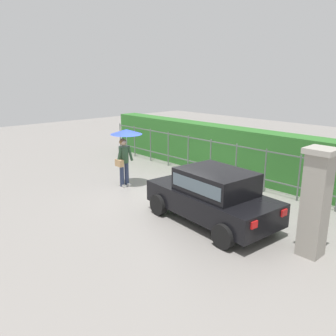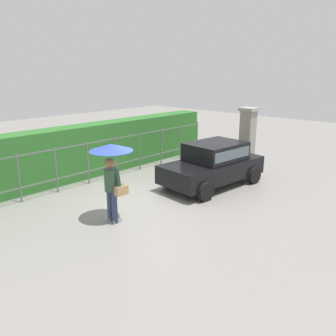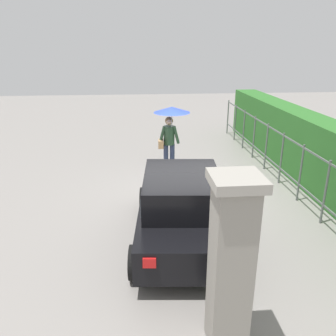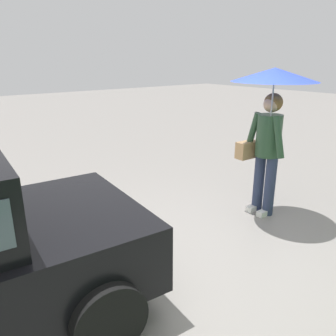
{
  "view_description": "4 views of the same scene",
  "coord_description": "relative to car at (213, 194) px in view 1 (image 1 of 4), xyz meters",
  "views": [
    {
      "loc": [
        7.88,
        -7.19,
        3.86
      ],
      "look_at": [
        0.41,
        -0.27,
        1.1
      ],
      "focal_mm": 36.68,
      "sensor_mm": 36.0,
      "label": 1
    },
    {
      "loc": [
        -6.92,
        -7.09,
        3.86
      ],
      "look_at": [
        0.46,
        -0.16,
        0.95
      ],
      "focal_mm": 37.05,
      "sensor_mm": 36.0,
      "label": 2
    },
    {
      "loc": [
        8.43,
        -1.28,
        3.78
      ],
      "look_at": [
        0.49,
        -0.57,
        0.91
      ],
      "focal_mm": 36.34,
      "sensor_mm": 36.0,
      "label": 3
    },
    {
      "loc": [
        2.06,
        2.36,
        2.16
      ],
      "look_at": [
        0.07,
        -0.17,
        1.11
      ],
      "focal_mm": 35.85,
      "sensor_mm": 36.0,
      "label": 4
    }
  ],
  "objects": [
    {
      "name": "ground_plane",
      "position": [
        -2.38,
        0.47,
        -0.8
      ],
      "size": [
        40.0,
        40.0,
        0.0
      ],
      "primitive_type": "plane",
      "color": "gray"
    },
    {
      "name": "car",
      "position": [
        0.0,
        0.0,
        0.0
      ],
      "size": [
        3.85,
        2.12,
        1.48
      ],
      "rotation": [
        0.0,
        0.0,
        3.06
      ],
      "color": "black",
      "rests_on": "ground"
    },
    {
      "name": "pedestrian",
      "position": [
        -4.15,
        0.18,
        0.75
      ],
      "size": [
        1.1,
        1.1,
        2.05
      ],
      "rotation": [
        0.0,
        0.0,
        -0.06
      ],
      "color": "#2D3856",
      "rests_on": "ground"
    },
    {
      "name": "gate_pillar",
      "position": [
        2.6,
        0.27,
        0.44
      ],
      "size": [
        0.6,
        0.6,
        2.42
      ],
      "color": "gray",
      "rests_on": "ground"
    },
    {
      "name": "fence_section",
      "position": [
        -2.83,
        3.23,
        0.02
      ],
      "size": [
        12.05,
        0.05,
        1.5
      ],
      "color": "#59605B",
      "rests_on": "ground"
    },
    {
      "name": "hedge_row",
      "position": [
        -2.83,
        4.11,
        0.15
      ],
      "size": [
        13.0,
        0.9,
        1.9
      ],
      "primitive_type": "cube",
      "color": "#2D6B28",
      "rests_on": "ground"
    }
  ]
}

